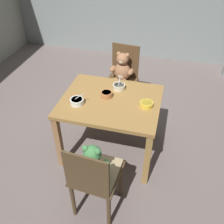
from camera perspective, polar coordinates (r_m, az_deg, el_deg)
name	(u,v)px	position (r m, az deg, el deg)	size (l,w,h in m)	color
ground_plane	(111,149)	(3.02, -0.24, -8.46)	(5.20, 5.20, 0.04)	#6E625E
dining_table	(111,108)	(2.59, -0.28, 1.01)	(1.00, 0.82, 0.71)	olive
teddy_chair_near_front	(94,170)	(2.09, -4.05, -13.12)	(0.42, 0.43, 0.87)	#4F3C24
teddy_chair_far_center	(122,73)	(3.25, 2.30, 8.87)	(0.42, 0.41, 0.91)	brown
porridge_bowl_yellow_near_right	(146,104)	(2.45, 7.86, 1.76)	(0.13, 0.13, 0.05)	yellow
porridge_bowl_cream_far_center	(119,87)	(2.68, 1.59, 5.81)	(0.13, 0.14, 0.12)	beige
porridge_bowl_terracotta_center	(107,94)	(2.56, -1.26, 4.04)	(0.12, 0.12, 0.06)	#B97445
porridge_bowl_white_near_left	(77,101)	(2.48, -8.00, 2.44)	(0.14, 0.13, 0.12)	white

